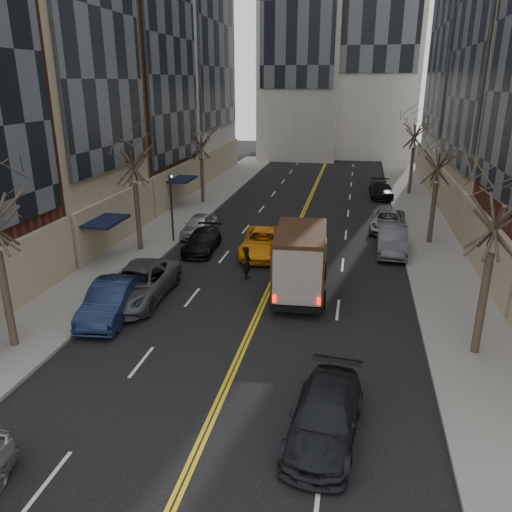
% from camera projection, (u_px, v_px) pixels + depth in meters
% --- Properties ---
extents(sidewalk_left, '(4.00, 66.00, 0.15)m').
position_uv_depth(sidewalk_left, '(177.00, 220.00, 37.21)').
color(sidewalk_left, slate).
rests_on(sidewalk_left, ground).
extents(sidewalk_right, '(4.00, 66.00, 0.15)m').
position_uv_depth(sidewalk_right, '(428.00, 234.00, 33.85)').
color(sidewalk_right, slate).
rests_on(sidewalk_right, ground).
extents(streetwall_left, '(14.00, 49.50, 36.00)m').
position_uv_depth(streetwall_left, '(90.00, 0.00, 37.02)').
color(streetwall_left, '#562319').
rests_on(streetwall_left, ground).
extents(tree_lf_mid, '(3.20, 3.20, 8.91)m').
position_uv_depth(tree_lf_mid, '(132.00, 142.00, 28.53)').
color(tree_lf_mid, '#382D23').
rests_on(tree_lf_mid, sidewalk_left).
extents(tree_lf_far, '(3.20, 3.20, 8.12)m').
position_uv_depth(tree_lf_far, '(200.00, 131.00, 40.74)').
color(tree_lf_far, '#382D23').
rests_on(tree_lf_far, sidewalk_left).
extents(tree_rt_near, '(3.20, 3.20, 8.71)m').
position_uv_depth(tree_rt_near, '(501.00, 189.00, 16.98)').
color(tree_rt_near, '#382D23').
rests_on(tree_rt_near, sidewalk_right).
extents(tree_rt_mid, '(3.20, 3.20, 8.32)m').
position_uv_depth(tree_rt_mid, '(441.00, 147.00, 30.02)').
color(tree_rt_mid, '#382D23').
rests_on(tree_rt_mid, sidewalk_right).
extents(tree_rt_far, '(3.20, 3.20, 9.11)m').
position_uv_depth(tree_rt_far, '(417.00, 119.00, 43.69)').
color(tree_rt_far, '#382D23').
rests_on(tree_rt_far, sidewalk_right).
extents(traffic_signal, '(0.29, 0.26, 4.70)m').
position_uv_depth(traffic_signal, '(171.00, 200.00, 31.37)').
color(traffic_signal, black).
rests_on(traffic_signal, sidewalk_left).
extents(ups_truck, '(2.82, 6.29, 3.37)m').
position_uv_depth(ups_truck, '(301.00, 261.00, 24.12)').
color(ups_truck, black).
rests_on(ups_truck, ground).
extents(observer_sedan, '(2.39, 4.91, 1.38)m').
position_uv_depth(observer_sedan, '(325.00, 416.00, 14.52)').
color(observer_sedan, black).
rests_on(observer_sedan, ground).
extents(taxi, '(2.87, 5.52, 1.49)m').
position_uv_depth(taxi, '(263.00, 242.00, 29.99)').
color(taxi, orange).
rests_on(taxi, ground).
extents(pedestrian, '(0.49, 0.69, 1.77)m').
position_uv_depth(pedestrian, '(247.00, 263.00, 26.21)').
color(pedestrian, black).
rests_on(pedestrian, ground).
extents(parked_lf_b, '(2.29, 4.99, 1.59)m').
position_uv_depth(parked_lf_b, '(111.00, 300.00, 21.93)').
color(parked_lf_b, '#111B38').
rests_on(parked_lf_b, ground).
extents(parked_lf_c, '(2.78, 5.86, 1.61)m').
position_uv_depth(parked_lf_c, '(138.00, 284.00, 23.70)').
color(parked_lf_c, '#474A4F').
rests_on(parked_lf_c, ground).
extents(parked_lf_d, '(2.02, 4.49, 1.28)m').
position_uv_depth(parked_lf_d, '(202.00, 241.00, 30.59)').
color(parked_lf_d, black).
rests_on(parked_lf_d, ground).
extents(parked_lf_e, '(1.74, 4.13, 1.39)m').
position_uv_depth(parked_lf_e, '(199.00, 225.00, 33.75)').
color(parked_lf_e, '#B5B8BE').
rests_on(parked_lf_e, ground).
extents(parked_rt_a, '(1.80, 4.89, 1.60)m').
position_uv_depth(parked_rt_a, '(392.00, 240.00, 30.19)').
color(parked_rt_a, '#4B4D52').
rests_on(parked_rt_a, ground).
extents(parked_rt_b, '(2.73, 5.14, 1.38)m').
position_uv_depth(parked_rt_b, '(388.00, 221.00, 34.78)').
color(parked_rt_b, '#9E9FA5').
rests_on(parked_rt_b, ground).
extents(parked_rt_c, '(2.14, 4.82, 1.37)m').
position_uv_depth(parked_rt_c, '(381.00, 190.00, 44.74)').
color(parked_rt_c, black).
rests_on(parked_rt_c, ground).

